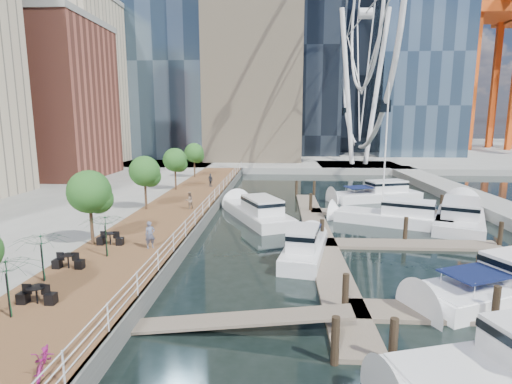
% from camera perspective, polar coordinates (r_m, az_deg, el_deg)
% --- Properties ---
extents(ground, '(520.00, 520.00, 0.00)m').
position_cam_1_polar(ground, '(20.77, 3.19, -14.01)').
color(ground, black).
rests_on(ground, ground).
extents(boardwalk, '(6.00, 60.00, 1.00)m').
position_cam_1_polar(boardwalk, '(36.02, -11.22, -2.90)').
color(boardwalk, brown).
rests_on(boardwalk, ground).
extents(seawall, '(0.25, 60.00, 1.00)m').
position_cam_1_polar(seawall, '(35.39, -6.51, -3.00)').
color(seawall, '#595954').
rests_on(seawall, ground).
extents(land_far, '(200.00, 114.00, 1.00)m').
position_cam_1_polar(land_far, '(121.22, 3.32, 6.30)').
color(land_far, gray).
rests_on(land_far, ground).
extents(breakwater, '(4.00, 60.00, 1.00)m').
position_cam_1_polar(breakwater, '(44.53, 29.97, -1.59)').
color(breakwater, gray).
rests_on(breakwater, ground).
extents(pier, '(14.00, 12.00, 1.00)m').
position_cam_1_polar(pier, '(72.77, 14.42, 3.48)').
color(pier, gray).
rests_on(pier, ground).
extents(railing, '(0.10, 60.00, 1.05)m').
position_cam_1_polar(railing, '(35.19, -6.70, -1.37)').
color(railing, white).
rests_on(railing, boardwalk).
extents(floating_docks, '(16.00, 34.00, 2.60)m').
position_cam_1_polar(floating_docks, '(31.07, 18.17, -5.31)').
color(floating_docks, '#6D6051').
rests_on(floating_docks, ground).
extents(ferris_wheel, '(5.80, 45.60, 47.80)m').
position_cam_1_polar(ferris_wheel, '(74.41, 15.35, 23.31)').
color(ferris_wheel, white).
rests_on(ferris_wheel, ground).
extents(street_trees, '(2.60, 42.60, 4.60)m').
position_cam_1_polar(street_trees, '(35.12, -15.64, 2.87)').
color(street_trees, '#3F2B1C').
rests_on(street_trees, ground).
extents(cafe_tables, '(2.50, 13.70, 0.74)m').
position_cam_1_polar(cafe_tables, '(21.11, -26.87, -10.71)').
color(cafe_tables, black).
rests_on(cafe_tables, ground).
extents(yacht_foreground, '(10.99, 6.97, 2.15)m').
position_cam_1_polar(yacht_foreground, '(23.54, 32.19, -12.64)').
color(yacht_foreground, white).
rests_on(yacht_foreground, ground).
extents(bicycle, '(1.22, 1.82, 0.91)m').
position_cam_1_polar(bicycle, '(14.41, -28.07, -20.34)').
color(bicycle, '#7E1256').
rests_on(bicycle, boardwalk).
extents(pedestrian_near, '(0.71, 0.64, 1.63)m').
position_cam_1_polar(pedestrian_near, '(24.65, -14.90, -5.93)').
color(pedestrian_near, '#51576D').
rests_on(pedestrian_near, boardwalk).
extents(pedestrian_mid, '(0.91, 0.92, 1.50)m').
position_cam_1_polar(pedestrian_mid, '(34.86, -9.52, -1.18)').
color(pedestrian_mid, '#856D5C').
rests_on(pedestrian_mid, boardwalk).
extents(pedestrian_far, '(0.91, 0.89, 1.54)m').
position_cam_1_polar(pedestrian_far, '(46.38, -6.51, 1.71)').
color(pedestrian_far, '#30343D').
rests_on(pedestrian_far, boardwalk).
extents(moored_yachts, '(25.36, 36.56, 11.50)m').
position_cam_1_polar(moored_yachts, '(34.18, 17.97, -4.77)').
color(moored_yachts, white).
rests_on(moored_yachts, ground).
extents(cafe_seating, '(4.65, 10.14, 2.39)m').
position_cam_1_polar(cafe_seating, '(21.07, -26.47, -8.37)').
color(cafe_seating, '#103E20').
rests_on(cafe_seating, ground).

